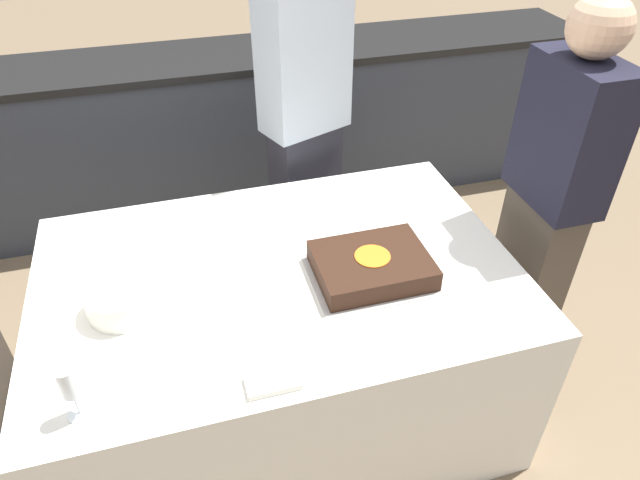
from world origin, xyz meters
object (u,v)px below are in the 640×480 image
object	(u,v)px
wine_glass	(69,385)
person_seated_right	(548,204)
plate_stack	(121,300)
cake	(372,266)
person_cutting_cake	(305,125)

from	to	relation	value
wine_glass	person_seated_right	xyz separation A→B (m)	(1.65, 0.42, -0.03)
plate_stack	person_seated_right	xyz separation A→B (m)	(1.54, 0.05, 0.04)
cake	plate_stack	bearing A→B (deg)	176.34
plate_stack	person_cutting_cake	size ratio (longest dim) A/B	0.13
person_seated_right	person_cutting_cake	bearing A→B (deg)	-136.23
cake	person_seated_right	world-z (taller)	person_seated_right
plate_stack	person_cutting_cake	distance (m)	1.15
cake	person_seated_right	xyz separation A→B (m)	(0.73, 0.11, 0.05)
person_seated_right	cake	bearing A→B (deg)	-81.75
plate_stack	wine_glass	xyz separation A→B (m)	(-0.11, -0.36, 0.07)
wine_glass	person_cutting_cake	xyz separation A→B (m)	(0.92, 1.18, 0.03)
wine_glass	person_cutting_cake	size ratio (longest dim) A/B	0.10
person_cutting_cake	person_seated_right	world-z (taller)	person_cutting_cake
wine_glass	person_seated_right	size ratio (longest dim) A/B	0.11
plate_stack	wine_glass	distance (m)	0.39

